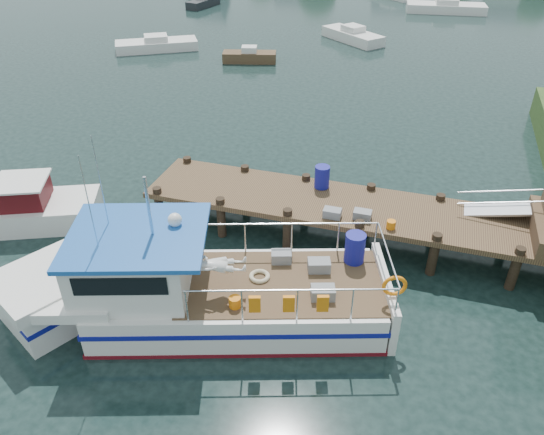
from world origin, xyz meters
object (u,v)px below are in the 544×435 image
(moored_a, at_px, (157,45))
(moored_e, at_px, (203,2))
(dock, at_px, (507,207))
(moored_b, at_px, (353,35))
(work_boat, at_px, (6,211))
(lobster_boat, at_px, (189,290))
(moored_rowboat, at_px, (249,56))
(moored_far, at_px, (446,7))

(moored_a, bearing_deg, moored_e, 89.28)
(dock, bearing_deg, moored_b, 109.71)
(dock, height_order, work_boat, dock)
(dock, bearing_deg, moored_a, 139.36)
(moored_b, bearing_deg, lobster_boat, -84.89)
(moored_a, bearing_deg, dock, -51.89)
(moored_rowboat, xyz_separation_m, moored_b, (6.01, 7.66, 0.05))
(dock, distance_m, moored_far, 40.18)
(lobster_boat, distance_m, moored_far, 45.99)
(work_boat, bearing_deg, dock, -14.19)
(moored_rowboat, relative_size, moored_e, 0.92)
(moored_e, bearing_deg, dock, -51.75)
(lobster_boat, xyz_separation_m, moored_far, (5.86, 45.62, -0.58))
(work_boat, height_order, moored_rowboat, work_boat)
(work_boat, height_order, moored_b, work_boat)
(moored_rowboat, distance_m, moored_e, 19.20)
(moored_far, bearing_deg, moored_e, 168.84)
(dock, bearing_deg, moored_rowboat, 129.05)
(dock, height_order, moored_b, dock)
(work_boat, xyz_separation_m, moored_e, (-8.66, 38.41, -0.19))
(moored_rowboat, bearing_deg, work_boat, -79.95)
(lobster_boat, relative_size, moored_e, 2.75)
(dock, height_order, moored_a, dock)
(dock, xyz_separation_m, moored_far, (-2.94, 40.03, -1.78))
(moored_rowboat, height_order, moored_a, moored_a)
(moored_rowboat, relative_size, moored_far, 0.52)
(dock, height_order, lobster_boat, lobster_boat)
(moored_far, bearing_deg, work_boat, -131.22)
(lobster_boat, relative_size, moored_a, 1.89)
(moored_far, distance_m, moored_e, 23.75)
(moored_rowboat, bearing_deg, lobster_boat, -59.69)
(moored_a, height_order, moored_e, moored_e)
(lobster_boat, relative_size, work_boat, 1.66)
(moored_a, xyz_separation_m, moored_b, (13.71, 6.93, 0.04))
(moored_b, bearing_deg, work_boat, -101.16)
(dock, xyz_separation_m, moored_rowboat, (-15.68, 19.33, -1.84))
(lobster_boat, bearing_deg, moored_far, 64.51)
(work_boat, xyz_separation_m, moored_far, (14.63, 43.06, -0.15))
(moored_far, height_order, moored_a, moored_far)
(moored_b, bearing_deg, moored_e, 156.72)
(lobster_boat, height_order, moored_far, lobster_boat)
(lobster_boat, distance_m, moored_b, 32.60)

